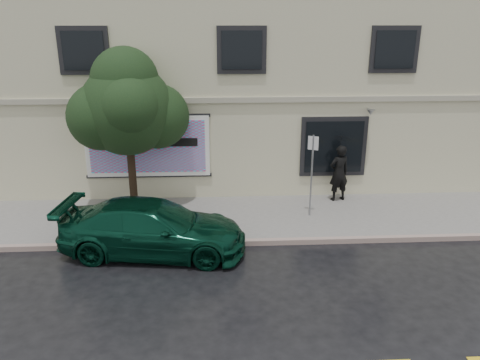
{
  "coord_description": "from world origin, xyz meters",
  "views": [
    {
      "loc": [
        -0.87,
        -10.56,
        6.14
      ],
      "look_at": [
        -0.2,
        2.2,
        1.73
      ],
      "focal_mm": 35.0,
      "sensor_mm": 36.0,
      "label": 1
    }
  ],
  "objects_px": {
    "pedestrian": "(339,173)",
    "car": "(153,228)",
    "fire_hydrant": "(163,224)",
    "street_tree": "(127,110)"
  },
  "relations": [
    {
      "from": "pedestrian",
      "to": "fire_hydrant",
      "type": "distance_m",
      "value": 6.38
    },
    {
      "from": "car",
      "to": "pedestrian",
      "type": "height_order",
      "value": "pedestrian"
    },
    {
      "from": "pedestrian",
      "to": "street_tree",
      "type": "relative_size",
      "value": 0.41
    },
    {
      "from": "pedestrian",
      "to": "street_tree",
      "type": "bearing_deg",
      "value": -14.06
    },
    {
      "from": "car",
      "to": "pedestrian",
      "type": "xyz_separation_m",
      "value": [
        5.96,
        3.3,
        0.4
      ]
    },
    {
      "from": "car",
      "to": "pedestrian",
      "type": "distance_m",
      "value": 6.82
    },
    {
      "from": "car",
      "to": "fire_hydrant",
      "type": "xyz_separation_m",
      "value": [
        0.21,
        0.6,
        -0.16
      ]
    },
    {
      "from": "street_tree",
      "to": "fire_hydrant",
      "type": "distance_m",
      "value": 3.94
    },
    {
      "from": "pedestrian",
      "to": "street_tree",
      "type": "height_order",
      "value": "street_tree"
    },
    {
      "from": "pedestrian",
      "to": "car",
      "type": "bearing_deg",
      "value": 12.45
    }
  ]
}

